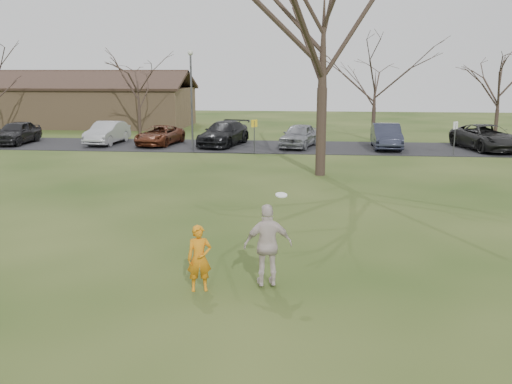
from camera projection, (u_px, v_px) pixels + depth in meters
ground at (238, 294)px, 12.47m from camera, size 120.00×120.00×0.00m
parking_strip at (289, 147)px, 36.76m from camera, size 62.00×6.50×0.04m
player_defender at (199, 258)px, 12.51m from camera, size 0.64×0.51×1.54m
car_0 at (17, 132)px, 38.13m from camera, size 2.07×4.73×1.58m
car_1 at (107, 133)px, 38.06m from camera, size 1.85×4.77×1.55m
car_2 at (160, 135)px, 37.59m from camera, size 2.79×4.94×1.30m
car_3 at (224, 133)px, 37.35m from camera, size 3.35×5.86×1.60m
car_4 at (299, 135)px, 36.39m from camera, size 2.85×4.85×1.55m
car_5 at (386, 136)px, 35.80m from camera, size 1.79×4.90×1.60m
car_6 at (487, 137)px, 35.13m from camera, size 3.85×6.21×1.61m
catching_play at (268, 245)px, 12.62m from camera, size 1.21×0.73×2.16m
building at (81, 105)px, 51.02m from camera, size 20.60×8.50×5.14m
lamp_post at (191, 88)px, 34.09m from camera, size 0.34×0.34×6.27m
sign_yellow at (254, 130)px, 33.74m from camera, size 0.35×0.35×2.08m
sign_white at (455, 132)px, 32.51m from camera, size 0.35×0.35×2.08m
big_tree at (324, 26)px, 25.34m from camera, size 9.00×9.00×14.00m
small_tree_row at (352, 86)px, 40.39m from camera, size 55.00×5.90×8.50m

